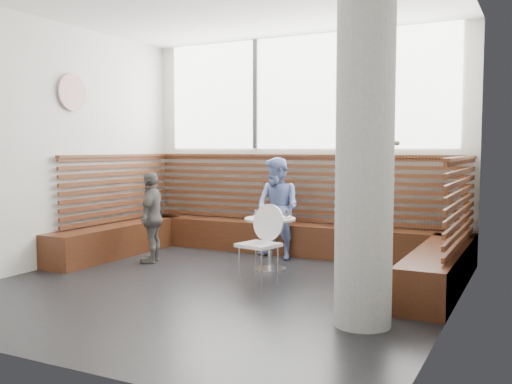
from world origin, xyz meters
The scene contains 15 objects.
room centered at (0.00, 0.00, 1.60)m, with size 5.00×5.00×3.20m.
booth centered at (0.00, 1.77, 0.41)m, with size 5.00×2.50×1.44m.
concrete_column centered at (1.85, -0.60, 1.60)m, with size 0.50×0.50×3.20m, color gray.
wall_art centered at (-2.46, 0.40, 2.30)m, with size 0.50×0.50×0.03m, color white.
cafe_table centered at (0.15, 1.11, 0.48)m, with size 0.65×0.65×0.67m.
cafe_chair centered at (0.33, 0.47, 0.53)m, with size 0.43×0.42×0.90m.
adult_man centered at (1.39, 1.31, 0.92)m, with size 1.19×0.69×1.85m, color #4E5A3C.
child_back centered at (-0.07, 1.82, 0.71)m, with size 0.69×0.54×1.42m, color #7287C7.
child_left centered at (-1.51, 0.85, 0.62)m, with size 0.72×0.30×1.23m, color #605B57.
plate_near centered at (0.06, 1.21, 0.67)m, with size 0.18×0.18×0.01m, color white.
plate_far centered at (0.23, 1.22, 0.67)m, with size 0.18×0.18×0.01m, color white.
glass_left centered at (-0.04, 1.10, 0.72)m, with size 0.07×0.07×0.11m, color white.
glass_mid centered at (0.17, 1.01, 0.73)m, with size 0.08×0.08×0.12m, color white.
glass_right centered at (0.37, 1.16, 0.72)m, with size 0.07×0.07×0.10m, color white.
menu_card centered at (0.15, 0.96, 0.67)m, with size 0.20×0.14×0.00m, color #A5C64C.
Camera 1 is at (3.22, -5.40, 1.55)m, focal length 40.00 mm.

